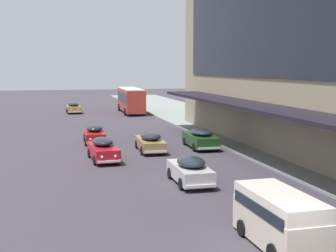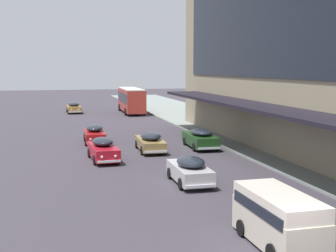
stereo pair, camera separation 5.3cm
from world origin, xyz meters
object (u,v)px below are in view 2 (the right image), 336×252
(sedan_trailing_mid, at_px, (190,170))
(sedan_trailing_near, at_px, (200,138))
(sedan_oncoming_rear, at_px, (74,108))
(sedan_lead_near, at_px, (103,149))
(sedan_lead_mid, at_px, (95,134))
(sedan_oncoming_front, at_px, (150,142))
(vw_van, at_px, (277,216))
(transit_bus_kerbside_front, at_px, (131,99))

(sedan_trailing_mid, bearing_deg, sedan_trailing_near, 68.61)
(sedan_oncoming_rear, xyz_separation_m, sedan_trailing_near, (8.12, -31.10, 0.05))
(sedan_trailing_mid, relative_size, sedan_lead_near, 0.93)
(sedan_oncoming_rear, distance_m, sedan_lead_near, 34.14)
(sedan_oncoming_rear, height_order, sedan_trailing_near, sedan_trailing_near)
(sedan_lead_mid, distance_m, sedan_lead_near, 7.51)
(sedan_lead_near, height_order, sedan_trailing_near, sedan_lead_near)
(sedan_trailing_mid, bearing_deg, sedan_lead_near, 116.94)
(sedan_oncoming_front, relative_size, sedan_trailing_near, 0.98)
(sedan_oncoming_rear, relative_size, vw_van, 1.06)
(sedan_trailing_mid, distance_m, vw_van, 9.36)
(sedan_oncoming_rear, xyz_separation_m, sedan_lead_near, (0.06, -34.14, 0.04))
(sedan_oncoming_front, xyz_separation_m, vw_van, (0.38, -19.53, 0.36))
(sedan_oncoming_rear, bearing_deg, transit_bus_kerbside_front, -15.84)
(sedan_trailing_mid, distance_m, sedan_lead_mid, 15.58)
(sedan_oncoming_rear, bearing_deg, sedan_trailing_mid, -84.61)
(sedan_oncoming_rear, distance_m, sedan_oncoming_front, 31.83)
(sedan_oncoming_front, height_order, sedan_trailing_mid, sedan_trailing_mid)
(sedan_oncoming_rear, relative_size, sedan_lead_near, 1.03)
(transit_bus_kerbside_front, distance_m, sedan_oncoming_front, 29.66)
(sedan_oncoming_rear, distance_m, vw_van, 51.30)
(sedan_oncoming_rear, relative_size, sedan_oncoming_front, 0.98)
(transit_bus_kerbside_front, distance_m, sedan_trailing_near, 28.95)
(sedan_lead_mid, xyz_separation_m, vw_van, (4.10, -24.48, 0.34))
(sedan_lead_mid, height_order, vw_van, vw_van)
(transit_bus_kerbside_front, bearing_deg, sedan_lead_near, -103.43)
(transit_bus_kerbside_front, xyz_separation_m, sedan_lead_mid, (-7.46, -24.45, -1.20))
(transit_bus_kerbside_front, height_order, sedan_trailing_mid, transit_bus_kerbside_front)
(sedan_oncoming_rear, height_order, sedan_trailing_mid, sedan_trailing_mid)
(sedan_oncoming_front, height_order, sedan_lead_mid, sedan_lead_mid)
(transit_bus_kerbside_front, xyz_separation_m, sedan_trailing_near, (0.42, -28.92, -1.18))
(sedan_oncoming_front, bearing_deg, transit_bus_kerbside_front, 82.74)
(transit_bus_kerbside_front, relative_size, sedan_lead_near, 2.22)
(sedan_lead_near, relative_size, vw_van, 1.02)
(transit_bus_kerbside_front, bearing_deg, sedan_trailing_mid, -95.42)
(transit_bus_kerbside_front, xyz_separation_m, sedan_trailing_mid, (-3.75, -39.59, -1.20))
(sedan_oncoming_front, bearing_deg, sedan_trailing_mid, -90.04)
(sedan_trailing_mid, bearing_deg, sedan_oncoming_rear, 95.39)
(sedan_oncoming_rear, relative_size, sedan_trailing_near, 0.96)
(sedan_oncoming_rear, distance_m, sedan_lead_mid, 26.64)
(vw_van, bearing_deg, sedan_trailing_near, 79.28)
(transit_bus_kerbside_front, xyz_separation_m, sedan_lead_near, (-7.63, -31.96, -1.18))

